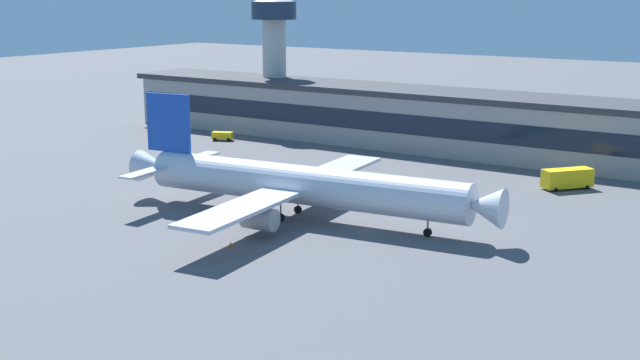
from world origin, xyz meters
The scene contains 8 objects.
ground_plane centered at (0.00, 0.00, 0.00)m, with size 600.00×600.00×0.00m, color #56565B.
terminal_building centered at (0.00, 58.93, 6.07)m, with size 191.71×16.70×12.10m.
airliner centered at (-11.21, -0.86, 4.98)m, with size 58.50×50.12×16.70m.
control_tower centered at (-62.68, 62.23, 19.59)m, with size 10.35×10.35×31.35m.
fuel_truck centered at (14.85, 38.95, 1.88)m, with size 7.43×8.31×3.35m.
follow_me_car centered at (-62.34, 42.55, 1.09)m, with size 4.79×3.60×1.85m.
traffic_cone_0 centered at (-22.52, -14.85, 0.30)m, with size 0.47×0.47×0.59m, color #F2590C.
traffic_cone_1 centered at (-10.50, -16.95, 0.33)m, with size 0.54×0.54×0.67m, color #F2590C.
Camera 1 is at (56.96, -96.97, 32.12)m, focal length 47.79 mm.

